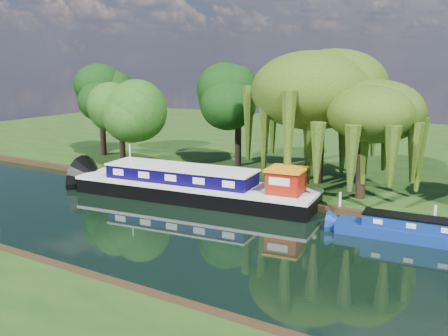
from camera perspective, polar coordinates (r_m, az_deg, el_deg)
The scene contains 13 objects.
ground at distance 28.66m, azimuth 1.85°, elevation -8.50°, with size 120.00×120.00×0.00m, color black.
far_bank at distance 59.70m, azimuth 18.13°, elevation 2.02°, with size 120.00×52.00×0.45m, color #18380F.
dutch_barge at distance 37.05m, azimuth -3.34°, elevation -2.14°, with size 18.95×6.30×3.92m.
narrowboat at distance 30.77m, azimuth 22.34°, elevation -6.91°, with size 10.47×2.64×1.51m.
red_dinghy at distance 42.69m, azimuth -11.16°, elevation -1.78°, with size 2.32×3.25×0.67m, color maroon.
willow_left at distance 40.05m, azimuth 11.14°, elevation 8.59°, with size 8.42×8.42×10.09m.
willow_right at distance 36.20m, azimuth 15.73°, elevation 5.12°, with size 6.20×6.20×7.55m.
tree_far_left at distance 46.00m, azimuth -11.72°, elevation 6.49°, with size 4.82×4.82×7.76m.
tree_far_back at distance 53.17m, azimuth -13.87°, elevation 7.75°, with size 5.02×5.02×8.45m.
tree_far_mid at distance 46.11m, azimuth 1.65°, elevation 7.57°, with size 5.30×5.30×8.67m.
lamppost at distance 36.97m, azimuth 10.59°, elevation -0.06°, with size 0.36×0.36×2.56m.
mooring_posts at distance 35.78m, azimuth 7.80°, elevation -2.79°, with size 19.16×0.16×1.00m.
reeds_near at distance 19.51m, azimuth 8.84°, elevation -17.34°, with size 33.70×1.50×1.10m.
Camera 1 is at (13.13, -23.39, 10.11)m, focal length 40.00 mm.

